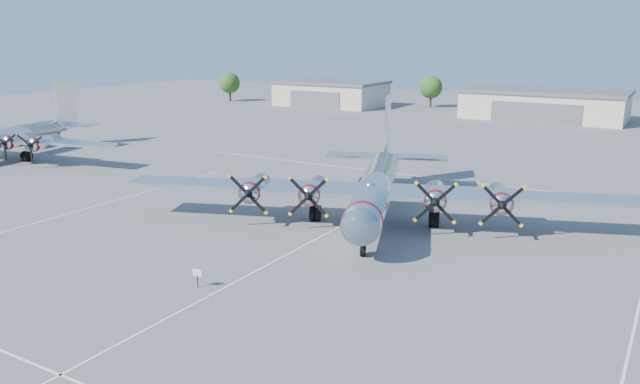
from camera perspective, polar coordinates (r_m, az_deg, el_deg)
The scene contains 9 objects.
ground at distance 46.74m, azimuth -0.71°, elevation -4.53°, with size 260.00×260.00×0.00m, color #555558.
parking_lines at distance 45.34m, azimuth -1.86°, elevation -5.13°, with size 60.00×50.08×0.01m.
hangar_west at distance 138.31m, azimuth 1.02°, elevation 9.03°, with size 22.60×14.60×5.40m.
hangar_center at distance 122.59m, azimuth 19.80°, elevation 7.56°, with size 28.60×14.60×5.40m.
tree_far_west at distance 148.96m, azimuth -8.26°, elevation 9.84°, with size 4.80×4.80×6.64m.
tree_west at distance 136.97m, azimuth 10.12°, elevation 9.40°, with size 4.80×4.80×6.64m.
main_bomber_b29 at distance 52.97m, azimuth 5.10°, elevation -2.33°, with size 41.21×28.19×9.11m, color silver, non-canonical shape.
bomber_west at distance 88.05m, azimuth -26.31°, elevation 2.87°, with size 33.80×23.93×8.93m, color silver, non-canonical shape.
info_placard at distance 38.92m, azimuth -11.16°, elevation -7.42°, with size 0.62×0.14×1.18m.
Camera 1 is at (23.05, -37.82, 14.94)m, focal length 35.00 mm.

